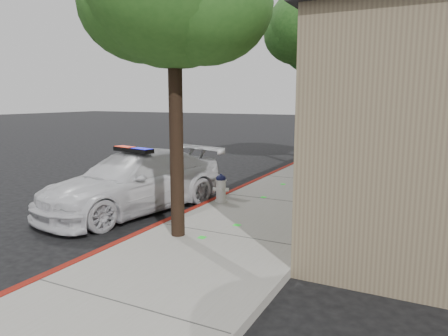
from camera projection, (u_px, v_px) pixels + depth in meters
ground at (158, 230)px, 8.63m from camera, size 120.00×120.00×0.00m
sidewalk at (279, 203)px, 10.54m from camera, size 3.20×60.00×0.15m
red_curb at (225, 196)px, 11.23m from camera, size 0.14×60.00×0.16m
police_car at (134, 181)px, 10.02m from camera, size 2.99×5.23×1.55m
fire_hydrant at (221, 188)px, 10.31m from camera, size 0.40×0.35×0.70m
street_tree_mid at (314, 32)px, 15.34m from camera, size 3.73×3.46×6.60m
street_tree_far at (325, 44)px, 16.81m from camera, size 3.43×3.36×6.27m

